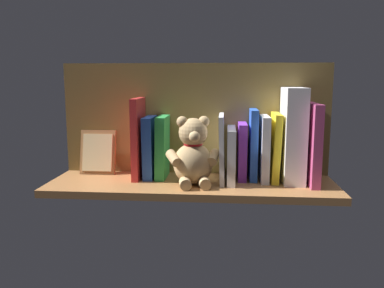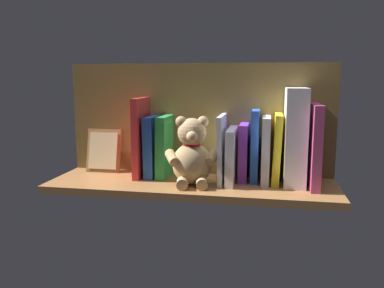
# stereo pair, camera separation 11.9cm
# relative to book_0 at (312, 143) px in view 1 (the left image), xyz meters

# --- Properties ---
(ground_plane) EXTENTS (0.87, 0.28, 0.02)m
(ground_plane) POSITION_rel_book_0_xyz_m (0.36, 0.02, -0.13)
(ground_plane) COLOR #9E6B3D
(shelf_back_panel) EXTENTS (0.87, 0.02, 0.36)m
(shelf_back_panel) POSITION_rel_book_0_xyz_m (0.36, -0.10, 0.06)
(shelf_back_panel) COLOR olive
(shelf_back_panel) RESTS_ON ground_plane
(book_0) EXTENTS (0.03, 0.18, 0.24)m
(book_0) POSITION_rel_book_0_xyz_m (0.00, 0.00, 0.00)
(book_0) COLOR #B23F72
(book_0) RESTS_ON ground_plane
(dictionary_thick_white) EXTENTS (0.06, 0.15, 0.29)m
(dictionary_thick_white) POSITION_rel_book_0_xyz_m (0.05, -0.01, 0.02)
(dictionary_thick_white) COLOR white
(dictionary_thick_white) RESTS_ON ground_plane
(book_1) EXTENTS (0.03, 0.13, 0.21)m
(book_1) POSITION_rel_book_0_xyz_m (0.11, -0.02, -0.02)
(book_1) COLOR yellow
(book_1) RESTS_ON ground_plane
(book_2) EXTENTS (0.02, 0.13, 0.20)m
(book_2) POSITION_rel_book_0_xyz_m (0.14, -0.02, -0.02)
(book_2) COLOR silver
(book_2) RESTS_ON ground_plane
(book_3) EXTENTS (0.02, 0.11, 0.22)m
(book_3) POSITION_rel_book_0_xyz_m (0.17, -0.03, -0.01)
(book_3) COLOR blue
(book_3) RESTS_ON ground_plane
(book_4) EXTENTS (0.03, 0.11, 0.17)m
(book_4) POSITION_rel_book_0_xyz_m (0.20, -0.03, -0.03)
(book_4) COLOR purple
(book_4) RESTS_ON ground_plane
(book_5) EXTENTS (0.02, 0.17, 0.16)m
(book_5) POSITION_rel_book_0_xyz_m (0.24, -0.00, -0.04)
(book_5) COLOR silver
(book_5) RESTS_ON ground_plane
(book_6) EXTENTS (0.02, 0.17, 0.20)m
(book_6) POSITION_rel_book_0_xyz_m (0.27, -0.00, -0.02)
(book_6) COLOR silver
(book_6) RESTS_ON ground_plane
(teddy_bear) EXTENTS (0.16, 0.15, 0.20)m
(teddy_bear) POSITION_rel_book_0_xyz_m (0.35, 0.05, -0.03)
(teddy_bear) COLOR tan
(teddy_bear) RESTS_ON ground_plane
(book_7) EXTENTS (0.03, 0.12, 0.20)m
(book_7) POSITION_rel_book_0_xyz_m (0.45, -0.03, -0.02)
(book_7) COLOR green
(book_7) RESTS_ON ground_plane
(book_8) EXTENTS (0.03, 0.12, 0.19)m
(book_8) POSITION_rel_book_0_xyz_m (0.49, -0.03, -0.02)
(book_8) COLOR blue
(book_8) RESTS_ON ground_plane
(book_9) EXTENTS (0.02, 0.14, 0.25)m
(book_9) POSITION_rel_book_0_xyz_m (0.53, -0.02, 0.01)
(book_9) COLOR red
(book_9) RESTS_ON ground_plane
(picture_frame_leaning) EXTENTS (0.12, 0.05, 0.14)m
(picture_frame_leaning) POSITION_rel_book_0_xyz_m (0.68, -0.06, -0.05)
(picture_frame_leaning) COLOR #9E6B3D
(picture_frame_leaning) RESTS_ON ground_plane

